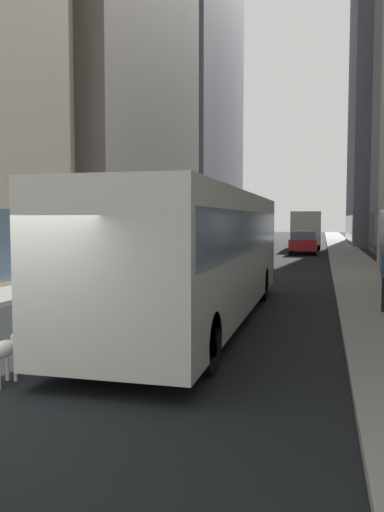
{
  "coord_description": "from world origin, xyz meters",
  "views": [
    {
      "loc": [
        4.06,
        -6.23,
        2.45
      ],
      "look_at": [
        0.48,
        8.01,
        1.4
      ],
      "focal_mm": 36.37,
      "sensor_mm": 36.0,
      "label": 1
    }
  ],
  "objects": [
    {
      "name": "ground_plane",
      "position": [
        0.0,
        35.0,
        0.0
      ],
      "size": [
        120.0,
        120.0,
        0.0
      ],
      "primitive_type": "plane",
      "color": "black"
    },
    {
      "name": "sidewalk_left",
      "position": [
        -5.7,
        35.0,
        0.07
      ],
      "size": [
        2.4,
        110.0,
        0.15
      ],
      "primitive_type": "cube",
      "color": "#9E9991",
      "rests_on": "ground"
    },
    {
      "name": "sidewalk_right",
      "position": [
        5.7,
        35.0,
        0.07
      ],
      "size": [
        2.4,
        110.0,
        0.15
      ],
      "primitive_type": "cube",
      "color": "gray",
      "rests_on": "ground"
    },
    {
      "name": "building_left_far",
      "position": [
        -11.9,
        49.86,
        18.74
      ],
      "size": [
        11.63,
        23.14,
        37.5
      ],
      "color": "slate",
      "rests_on": "ground"
    },
    {
      "name": "transit_bus",
      "position": [
        1.2,
        5.79,
        1.78
      ],
      "size": [
        2.78,
        11.53,
        3.05
      ],
      "color": "silver",
      "rests_on": "ground"
    },
    {
      "name": "car_silver_sedan",
      "position": [
        -2.8,
        12.43,
        0.82
      ],
      "size": [
        1.88,
        4.17,
        1.62
      ],
      "color": "#B7BABF",
      "rests_on": "ground"
    },
    {
      "name": "car_black_suv",
      "position": [
        -2.8,
        42.67,
        0.82
      ],
      "size": [
        1.87,
        4.52,
        1.62
      ],
      "color": "black",
      "rests_on": "ground"
    },
    {
      "name": "car_red_coupe",
      "position": [
        2.8,
        30.89,
        0.82
      ],
      "size": [
        1.83,
        4.13,
        1.62
      ],
      "color": "red",
      "rests_on": "ground"
    },
    {
      "name": "box_truck",
      "position": [
        2.8,
        38.24,
        1.67
      ],
      "size": [
        2.3,
        7.5,
        3.05
      ],
      "color": "#A51919",
      "rests_on": "ground"
    },
    {
      "name": "dalmatian_dog",
      "position": [
        -0.47,
        0.43,
        0.51
      ],
      "size": [
        0.22,
        0.96,
        0.72
      ],
      "color": "white",
      "rests_on": "ground"
    }
  ]
}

